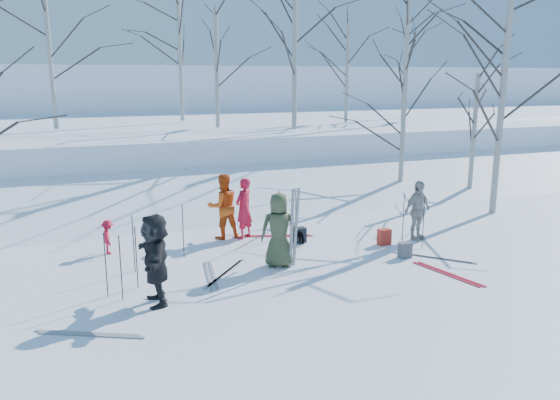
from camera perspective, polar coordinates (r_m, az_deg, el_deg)
name	(u,v)px	position (r m, az deg, el deg)	size (l,w,h in m)	color
ground	(304,268)	(12.81, 2.47, -7.07)	(120.00, 120.00, 0.00)	white
snow_ramp	(222,200)	(19.13, -6.04, 0.04)	(70.00, 9.50, 1.40)	white
snow_plateau	(169,143)	(28.62, -11.49, 5.82)	(70.00, 18.00, 2.20)	white
far_hill	(124,104)	(49.30, -15.94, 9.59)	(90.00, 30.00, 6.00)	white
skier_olive_center	(279,230)	(12.65, -0.11, -3.15)	(0.86, 0.56, 1.75)	#3F472A
skier_red_north	(244,208)	(14.90, -3.80, -0.87)	(0.61, 0.40, 1.67)	red
skier_redor_behind	(223,206)	(14.92, -5.96, -0.67)	(0.87, 0.68, 1.79)	#D74A10
skier_red_seated	(108,237)	(14.30, -17.51, -3.72)	(0.56, 0.32, 0.87)	red
skier_cream_east	(417,210)	(15.18, 14.16, -1.07)	(0.95, 0.40, 1.63)	beige
skier_grey_west	(155,259)	(10.84, -12.89, -6.06)	(1.68, 0.54, 1.81)	black
dog	(300,235)	(14.55, 2.05, -3.66)	(0.25, 0.54, 0.46)	black
upright_ski_left	(292,229)	(12.47, 1.23, -3.04)	(0.07, 0.02, 1.90)	silver
upright_ski_right	(296,227)	(12.60, 1.70, -2.86)	(0.07, 0.02, 1.90)	silver
ski_pair_a	(434,258)	(13.95, 15.84, -5.84)	(1.44, 1.53, 0.02)	silver
ski_pair_b	(448,274)	(12.95, 17.11, -7.39)	(0.58, 1.90, 0.02)	#AB182A
ski_pair_c	(211,275)	(12.39, -7.26, -7.82)	(0.50, 1.91, 0.02)	silver
ski_pair_d	(89,334)	(10.22, -19.31, -13.10)	(1.78, 1.05, 0.02)	silver
ski_pair_e	(277,236)	(15.23, -0.28, -3.76)	(1.86, 0.79, 0.02)	#AB182A
ski_pair_f	(225,273)	(12.50, -5.73, -7.59)	(1.39, 1.57, 0.02)	silver
ski_pole_a	(121,268)	(11.25, -16.30, -6.84)	(0.02, 0.02, 1.34)	black
ski_pole_b	(136,257)	(11.81, -14.78, -5.81)	(0.02, 0.02, 1.34)	black
ski_pole_c	(133,244)	(12.73, -15.06, -4.47)	(0.02, 0.02, 1.34)	black
ski_pole_d	(183,231)	(13.53, -10.09, -3.20)	(0.02, 0.02, 1.34)	black
ski_pole_e	(423,223)	(14.52, 14.75, -2.32)	(0.02, 0.02, 1.34)	black
ski_pole_f	(279,214)	(14.93, -0.12, -1.48)	(0.02, 0.02, 1.34)	black
ski_pole_g	(296,212)	(15.21, 1.65, -1.21)	(0.02, 0.02, 1.34)	black
ski_pole_h	(403,219)	(14.76, 12.75, -1.97)	(0.02, 0.02, 1.34)	black
ski_pole_i	(106,265)	(11.50, -17.75, -6.50)	(0.02, 0.02, 1.34)	black
backpack_red	(384,237)	(14.69, 10.84, -3.81)	(0.32, 0.22, 0.42)	red
backpack_grey	(405,250)	(13.77, 12.93, -5.13)	(0.30, 0.20, 0.38)	#4F5156
backpack_dark	(299,235)	(14.65, 2.02, -3.67)	(0.34, 0.24, 0.40)	black
birch_plateau_a	(217,70)	(23.79, -6.64, 13.35)	(3.98, 3.98, 4.83)	silver
birch_plateau_b	(50,58)	(24.81, -22.89, 13.47)	(4.61, 4.61, 5.73)	silver
birch_plateau_c	(295,52)	(22.92, 1.54, 15.20)	(4.96, 4.96, 6.23)	silver
birch_plateau_e	(347,74)	(26.66, 7.01, 12.98)	(3.79, 3.79, 4.55)	silver
birch_plateau_f	(407,42)	(27.32, 13.10, 15.80)	(5.83, 5.83, 7.47)	silver
birch_plateau_g	(180,62)	(27.77, -10.38, 14.04)	(4.59, 4.59, 5.70)	silver
birch_plateau_i	(406,63)	(31.40, 13.06, 13.79)	(4.62, 4.62, 5.74)	silver
birch_edge_b	(501,111)	(18.64, 22.10, 8.64)	(5.22, 5.22, 6.60)	silver
birch_edge_c	(474,135)	(21.36, 19.58, 6.37)	(3.72, 3.72, 4.46)	silver
birch_edge_e	(403,132)	(20.54, 12.71, 6.99)	(3.94, 3.94, 4.77)	silver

